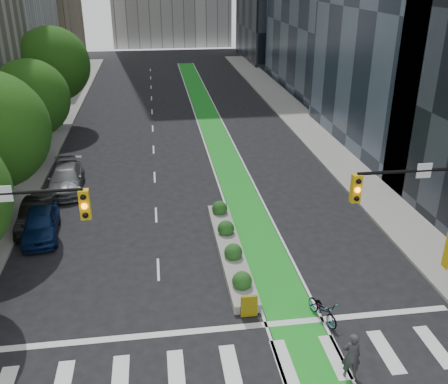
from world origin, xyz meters
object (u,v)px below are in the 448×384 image
object	(u,v)px
bicycle	(323,309)
cyclist	(351,356)
parked_car_left_near	(41,223)
median_planter	(230,247)
parked_car_left_mid	(37,214)
parked_car_left_far	(66,179)

from	to	relation	value
bicycle	cyclist	xyz separation A→B (m)	(-0.07, -3.23, 0.44)
cyclist	parked_car_left_near	size ratio (longest dim) A/B	0.41
parked_car_left_near	bicycle	bearing A→B (deg)	-41.07
bicycle	median_planter	bearing A→B (deg)	99.05
bicycle	parked_car_left_mid	world-z (taller)	parked_car_left_mid
parked_car_left_near	parked_car_left_far	world-z (taller)	parked_car_left_near
cyclist	parked_car_left_far	size ratio (longest dim) A/B	0.36
parked_car_left_far	median_planter	bearing A→B (deg)	-48.47
median_planter	parked_car_left_far	world-z (taller)	parked_car_left_far
bicycle	cyclist	size ratio (longest dim) A/B	1.01
parked_car_left_near	parked_car_left_far	xyz separation A→B (m)	(0.44, 6.34, -0.01)
median_planter	parked_car_left_far	bearing A→B (deg)	134.60
parked_car_left_far	parked_car_left_near	bearing A→B (deg)	-97.00
cyclist	parked_car_left_far	bearing A→B (deg)	-47.55
parked_car_left_mid	parked_car_left_far	xyz separation A→B (m)	(0.87, 5.10, 0.02)
cyclist	bicycle	bearing A→B (deg)	-82.35
parked_car_left_mid	parked_car_left_far	distance (m)	5.18
median_planter	cyclist	size ratio (longest dim) A/B	5.47
parked_car_left_near	parked_car_left_mid	world-z (taller)	parked_car_left_near
cyclist	parked_car_left_far	xyz separation A→B (m)	(-12.41, 18.65, -0.17)
median_planter	parked_car_left_mid	world-z (taller)	parked_car_left_mid
cyclist	parked_car_left_mid	size ratio (longest dim) A/B	0.42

